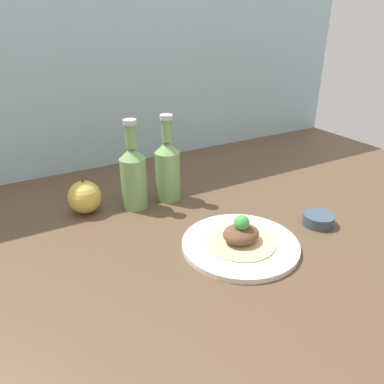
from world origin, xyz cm
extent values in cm
cube|color=brown|center=(0.00, 0.00, -2.00)|extent=(180.00, 110.00, 4.00)
cube|color=#9EBCCC|center=(0.00, 53.50, 40.00)|extent=(180.00, 3.00, 80.00)
cylinder|color=silver|center=(0.20, -12.50, 0.62)|extent=(26.70, 26.70, 1.24)
torus|color=silver|center=(0.20, -12.50, 1.06)|extent=(25.43, 25.43, 0.87)
cylinder|color=#D6BC7F|center=(0.20, -12.50, 1.44)|extent=(16.00, 16.00, 0.40)
ellipsoid|color=brown|center=(0.20, -12.50, 3.48)|extent=(8.59, 7.30, 3.66)
sphere|color=green|center=(0.20, -12.50, 6.36)|extent=(3.52, 3.52, 3.52)
cylinder|color=#729E5B|center=(-13.35, 17.98, 7.04)|extent=(6.95, 6.95, 14.08)
cone|color=#729E5B|center=(-13.35, 17.98, 15.65)|extent=(6.95, 6.95, 3.13)
cylinder|color=#729E5B|center=(-13.35, 17.98, 20.22)|extent=(2.78, 2.78, 6.01)
cylinder|color=#B7B7BC|center=(-13.35, 17.98, 23.83)|extent=(3.48, 3.48, 1.20)
cylinder|color=#729E5B|center=(-3.21, 17.98, 7.04)|extent=(6.95, 6.95, 14.08)
cone|color=#729E5B|center=(-3.21, 17.98, 15.65)|extent=(6.95, 6.95, 3.13)
cylinder|color=#729E5B|center=(-3.21, 17.98, 20.22)|extent=(2.78, 2.78, 6.01)
cylinder|color=#B7B7BC|center=(-3.21, 17.98, 23.83)|extent=(3.48, 3.48, 1.20)
sphere|color=gold|center=(-26.02, 21.62, 4.40)|extent=(8.80, 8.80, 8.80)
cylinder|color=brown|center=(-26.02, 21.62, 9.49)|extent=(0.70, 0.70, 1.98)
cylinder|color=#384756|center=(23.22, -13.84, 1.40)|extent=(7.80, 7.80, 2.80)
camera|label=1|loc=(-44.90, -69.64, 48.05)|focal=35.00mm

